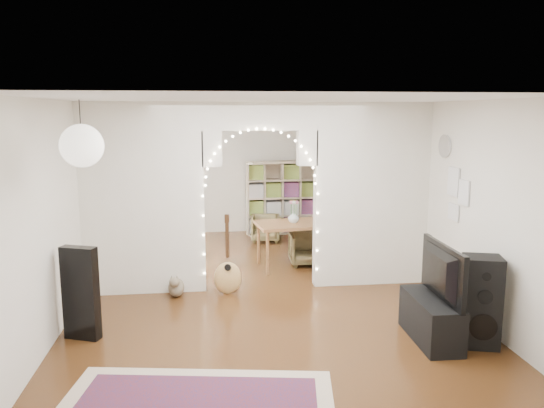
{
  "coord_description": "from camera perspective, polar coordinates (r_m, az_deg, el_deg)",
  "views": [
    {
      "loc": [
        -0.76,
        -7.5,
        2.56
      ],
      "look_at": [
        0.21,
        0.3,
        1.19
      ],
      "focal_mm": 35.0,
      "sensor_mm": 36.0,
      "label": 1
    }
  ],
  "objects": [
    {
      "name": "tabby_cat",
      "position": [
        7.63,
        -10.28,
        -8.75
      ],
      "size": [
        0.26,
        0.53,
        0.35
      ],
      "rotation": [
        0.0,
        0.0,
        -0.1
      ],
      "color": "brown",
      "rests_on": "floor"
    },
    {
      "name": "divider_wall",
      "position": [
        7.62,
        -1.29,
        1.32
      ],
      "size": [
        5.0,
        0.2,
        2.7
      ],
      "color": "silver",
      "rests_on": "floor"
    },
    {
      "name": "fairy_lights",
      "position": [
        7.47,
        -1.19,
        2.12
      ],
      "size": [
        1.64,
        0.04,
        1.6
      ],
      "primitive_type": null,
      "color": "#FFEABF",
      "rests_on": "divider_wall"
    },
    {
      "name": "ceiling",
      "position": [
        7.54,
        -1.33,
        10.95
      ],
      "size": [
        5.0,
        7.5,
        0.02
      ],
      "primitive_type": "cube",
      "color": "white",
      "rests_on": "wall_back"
    },
    {
      "name": "floor_speaker",
      "position": [
        6.33,
        21.55,
        -9.75
      ],
      "size": [
        0.47,
        0.43,
        1.02
      ],
      "rotation": [
        0.0,
        0.0,
        -0.27
      ],
      "color": "black",
      "rests_on": "floor"
    },
    {
      "name": "wall_clock",
      "position": [
        7.63,
        18.14,
        5.94
      ],
      "size": [
        0.03,
        0.31,
        0.31
      ],
      "primitive_type": "cylinder",
      "rotation": [
        0.0,
        1.57,
        0.0
      ],
      "color": "white",
      "rests_on": "wall_right"
    },
    {
      "name": "dining_chair_left",
      "position": [
        10.63,
        -0.71,
        -2.6
      ],
      "size": [
        0.63,
        0.65,
        0.53
      ],
      "primitive_type": "imported",
      "rotation": [
        0.0,
        0.0,
        -0.13
      ],
      "color": "brown",
      "rests_on": "floor"
    },
    {
      "name": "wall_back",
      "position": [
        11.34,
        -3.21,
        3.74
      ],
      "size": [
        5.0,
        0.02,
        2.7
      ],
      "primitive_type": "cube",
      "color": "silver",
      "rests_on": "floor"
    },
    {
      "name": "wall_right",
      "position": [
        8.26,
        16.23,
        1.07
      ],
      "size": [
        0.02,
        7.5,
        2.7
      ],
      "primitive_type": "cube",
      "color": "silver",
      "rests_on": "floor"
    },
    {
      "name": "picture_frames",
      "position": [
        7.34,
        19.21,
        1.02
      ],
      "size": [
        0.02,
        0.5,
        0.7
      ],
      "primitive_type": null,
      "color": "white",
      "rests_on": "wall_right"
    },
    {
      "name": "floor",
      "position": [
        7.96,
        -1.25,
        -8.89
      ],
      "size": [
        7.5,
        7.5,
        0.0
      ],
      "primitive_type": "plane",
      "color": "black",
      "rests_on": "ground"
    },
    {
      "name": "acoustic_guitar",
      "position": [
        7.56,
        -4.8,
        -6.55
      ],
      "size": [
        0.41,
        0.28,
        0.98
      ],
      "rotation": [
        0.0,
        0.0,
        -0.41
      ],
      "color": "#BB7F4B",
      "rests_on": "floor"
    },
    {
      "name": "flower_vase",
      "position": [
        8.73,
        2.33,
        -1.42
      ],
      "size": [
        0.2,
        0.2,
        0.19
      ],
      "primitive_type": "imported",
      "rotation": [
        0.0,
        0.0,
        0.12
      ],
      "color": "white",
      "rests_on": "dining_table"
    },
    {
      "name": "dining_table",
      "position": [
        8.76,
        2.32,
        -2.5
      ],
      "size": [
        1.29,
        0.94,
        0.76
      ],
      "rotation": [
        0.0,
        0.0,
        0.12
      ],
      "color": "brown",
      "rests_on": "floor"
    },
    {
      "name": "dining_chair_right",
      "position": [
        9.03,
        3.8,
        -4.82
      ],
      "size": [
        0.6,
        0.62,
        0.54
      ],
      "primitive_type": "imported",
      "rotation": [
        0.0,
        0.0,
        -0.03
      ],
      "color": "brown",
      "rests_on": "floor"
    },
    {
      "name": "bookcase",
      "position": [
        11.25,
        1.06,
        0.73
      ],
      "size": [
        1.55,
        0.84,
        1.54
      ],
      "primitive_type": "cube",
      "rotation": [
        0.0,
        0.0,
        0.32
      ],
      "color": "beige",
      "rests_on": "floor"
    },
    {
      "name": "wall_left",
      "position": [
        7.79,
        -19.91,
        0.35
      ],
      "size": [
        0.02,
        7.5,
        2.7
      ],
      "primitive_type": "cube",
      "color": "silver",
      "rests_on": "floor"
    },
    {
      "name": "media_console",
      "position": [
        6.37,
        16.73,
        -11.79
      ],
      "size": [
        0.42,
        1.01,
        0.5
      ],
      "primitive_type": "cube",
      "rotation": [
        0.0,
        0.0,
        -0.02
      ],
      "color": "black",
      "rests_on": "floor"
    },
    {
      "name": "guitar_case",
      "position": [
        6.44,
        -19.88,
        -9.01
      ],
      "size": [
        0.43,
        0.28,
        1.08
      ],
      "primitive_type": "cube",
      "rotation": [
        0.0,
        0.0,
        -0.37
      ],
      "color": "black",
      "rests_on": "floor"
    },
    {
      "name": "paper_lantern",
      "position": [
        5.23,
        -19.78,
        5.92
      ],
      "size": [
        0.4,
        0.4,
        0.4
      ],
      "primitive_type": "sphere",
      "color": "white",
      "rests_on": "ceiling"
    },
    {
      "name": "tv",
      "position": [
        6.19,
        16.99,
        -6.97
      ],
      "size": [
        0.17,
        1.08,
        0.62
      ],
      "primitive_type": "imported",
      "rotation": [
        0.0,
        0.0,
        1.55
      ],
      "color": "black",
      "rests_on": "media_console"
    },
    {
      "name": "window",
      "position": [
        9.51,
        -17.43,
        3.03
      ],
      "size": [
        0.04,
        1.2,
        1.4
      ],
      "primitive_type": "cube",
      "color": "white",
      "rests_on": "wall_left"
    },
    {
      "name": "wall_front",
      "position": [
        4.01,
        4.2,
        -7.69
      ],
      "size": [
        5.0,
        0.02,
        2.7
      ],
      "primitive_type": "cube",
      "color": "silver",
      "rests_on": "floor"
    },
    {
      "name": "ceiling_fan",
      "position": [
        9.53,
        -2.55,
        8.91
      ],
      "size": [
        1.1,
        1.1,
        0.3
      ],
      "primitive_type": null,
      "color": "#B6903C",
      "rests_on": "ceiling"
    }
  ]
}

